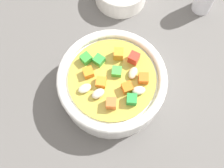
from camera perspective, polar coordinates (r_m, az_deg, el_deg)
ground_plane at (r=46.81cm, az=-0.00°, el=-1.61°), size 140.00×140.00×2.00cm
soup_bowl_main at (r=43.09cm, az=0.01°, el=0.14°), size 15.63×15.63×6.41cm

